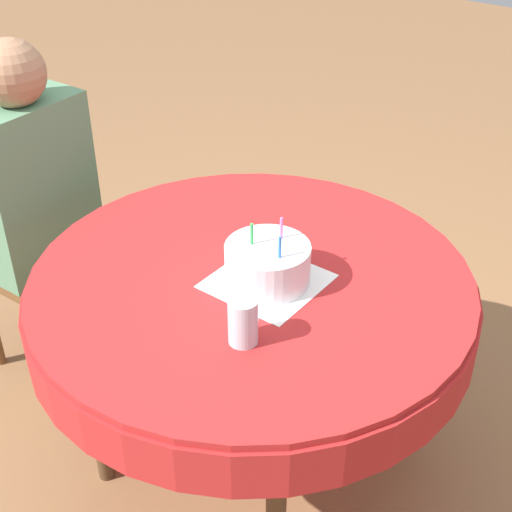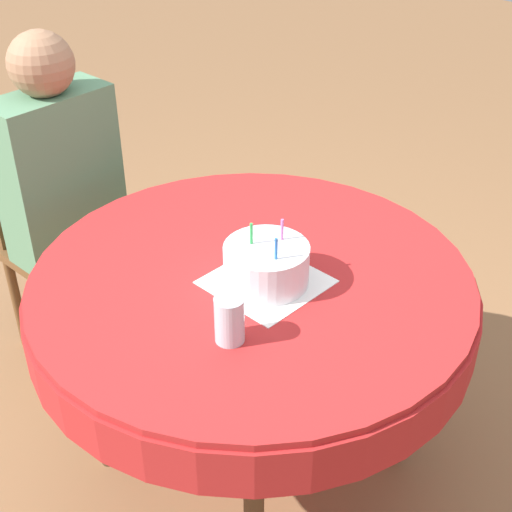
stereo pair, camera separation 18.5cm
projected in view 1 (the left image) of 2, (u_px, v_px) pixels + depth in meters
ground_plane at (252, 459)px, 2.30m from camera, size 12.00×12.00×0.00m
dining_table at (251, 300)px, 1.95m from camera, size 1.21×1.21×0.73m
chair at (33, 246)px, 2.50m from camera, size 0.40×0.40×0.87m
person at (37, 189)px, 2.32m from camera, size 0.40×0.29×1.21m
napkin at (268, 281)px, 1.87m from camera, size 0.27×0.27×0.00m
birthday_cake at (268, 264)px, 1.84m from camera, size 0.22×0.22×0.17m
drinking_glass at (243, 321)px, 1.64m from camera, size 0.07×0.07×0.12m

